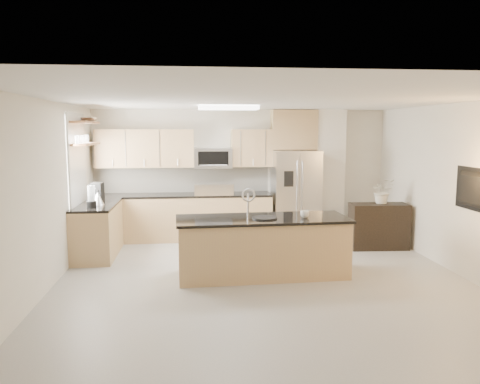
{
  "coord_description": "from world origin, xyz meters",
  "views": [
    {
      "loc": [
        -1.02,
        -6.36,
        2.2
      ],
      "look_at": [
        -0.23,
        1.3,
        1.17
      ],
      "focal_mm": 35.0,
      "sensor_mm": 36.0,
      "label": 1
    }
  ],
  "objects": [
    {
      "name": "flower_vase",
      "position": [
        2.47,
        1.87,
        1.19
      ],
      "size": [
        0.67,
        0.6,
        0.69
      ],
      "primitive_type": "imported",
      "rotation": [
        0.0,
        0.0,
        0.09
      ],
      "color": "beige",
      "rests_on": "credenza"
    },
    {
      "name": "credenza",
      "position": [
        2.41,
        1.83,
        0.42
      ],
      "size": [
        1.07,
        0.49,
        0.84
      ],
      "primitive_type": "cube",
      "rotation": [
        0.0,
        0.0,
        -0.05
      ],
      "color": "black",
      "rests_on": "floor"
    },
    {
      "name": "wall_back",
      "position": [
        0.0,
        3.25,
        1.3
      ],
      "size": [
        6.0,
        0.02,
        2.6
      ],
      "primitive_type": "cube",
      "color": "silver",
      "rests_on": "floor"
    },
    {
      "name": "window",
      "position": [
        -2.98,
        1.85,
        1.65
      ],
      "size": [
        0.04,
        1.15,
        1.65
      ],
      "color": "white",
      "rests_on": "wall_left"
    },
    {
      "name": "wall_left",
      "position": [
        -3.0,
        0.0,
        1.3
      ],
      "size": [
        0.02,
        6.5,
        2.6
      ],
      "primitive_type": "cube",
      "color": "silver",
      "rests_on": "floor"
    },
    {
      "name": "platter",
      "position": [
        0.04,
        0.37,
        0.9
      ],
      "size": [
        0.37,
        0.37,
        0.02
      ],
      "primitive_type": "cylinder",
      "rotation": [
        0.0,
        0.0,
        -0.0
      ],
      "color": "black",
      "rests_on": "island"
    },
    {
      "name": "coffee_maker",
      "position": [
        -2.69,
        2.06,
        1.08
      ],
      "size": [
        0.21,
        0.24,
        0.34
      ],
      "color": "black",
      "rests_on": "left_counter"
    },
    {
      "name": "back_counter",
      "position": [
        -1.23,
        2.93,
        0.47
      ],
      "size": [
        3.55,
        0.66,
        1.44
      ],
      "color": "tan",
      "rests_on": "floor"
    },
    {
      "name": "bowl",
      "position": [
        -2.85,
        2.29,
        2.38
      ],
      "size": [
        0.41,
        0.41,
        0.09
      ],
      "primitive_type": "imported",
      "rotation": [
        0.0,
        0.0,
        -0.09
      ],
      "color": "silver",
      "rests_on": "shelf_upper"
    },
    {
      "name": "wall_front",
      "position": [
        0.0,
        -3.25,
        1.3
      ],
      "size": [
        6.0,
        0.02,
        2.6
      ],
      "primitive_type": "cube",
      "color": "silver",
      "rests_on": "floor"
    },
    {
      "name": "partition_column",
      "position": [
        1.82,
        3.1,
        1.3
      ],
      "size": [
        0.6,
        0.3,
        2.6
      ],
      "primitive_type": "cube",
      "color": "white",
      "rests_on": "floor"
    },
    {
      "name": "blender",
      "position": [
        -2.67,
        1.45,
        1.08
      ],
      "size": [
        0.16,
        0.16,
        0.37
      ],
      "color": "black",
      "rests_on": "left_counter"
    },
    {
      "name": "television",
      "position": [
        2.91,
        -0.2,
        1.35
      ],
      "size": [
        0.14,
        1.08,
        0.62
      ],
      "primitive_type": "imported",
      "rotation": [
        0.0,
        0.0,
        1.57
      ],
      "color": "black",
      "rests_on": "wall_right"
    },
    {
      "name": "cup",
      "position": [
        0.65,
        0.38,
        0.94
      ],
      "size": [
        0.16,
        0.16,
        0.11
      ],
      "primitive_type": "imported",
      "rotation": [
        0.0,
        0.0,
        0.24
      ],
      "color": "white",
      "rests_on": "island"
    },
    {
      "name": "ceiling_fixture",
      "position": [
        -0.4,
        1.6,
        2.56
      ],
      "size": [
        1.0,
        0.5,
        0.06
      ],
      "primitive_type": "cube",
      "color": "white",
      "rests_on": "ceiling"
    },
    {
      "name": "shelf_upper",
      "position": [
        -2.85,
        1.95,
        2.32
      ],
      "size": [
        0.3,
        1.2,
        0.04
      ],
      "primitive_type": "cube",
      "color": "#935A3A",
      "rests_on": "wall_left"
    },
    {
      "name": "island",
      "position": [
        0.02,
        0.44,
        0.45
      ],
      "size": [
        2.6,
        1.02,
        1.31
      ],
      "rotation": [
        0.0,
        0.0,
        0.04
      ],
      "color": "tan",
      "rests_on": "floor"
    },
    {
      "name": "ceiling",
      "position": [
        0.0,
        0.0,
        2.6
      ],
      "size": [
        6.0,
        6.5,
        0.02
      ],
      "primitive_type": "cube",
      "color": "silver",
      "rests_on": "wall_back"
    },
    {
      "name": "microwave",
      "position": [
        -0.6,
        3.04,
        1.63
      ],
      "size": [
        0.76,
        0.4,
        0.4
      ],
      "color": "silver",
      "rests_on": "upper_cabinets"
    },
    {
      "name": "wall_right",
      "position": [
        3.0,
        0.0,
        1.3
      ],
      "size": [
        0.02,
        6.5,
        2.6
      ],
      "primitive_type": "cube",
      "color": "silver",
      "rests_on": "floor"
    },
    {
      "name": "left_counter",
      "position": [
        -2.67,
        1.85,
        0.46
      ],
      "size": [
        0.66,
        1.5,
        0.92
      ],
      "color": "tan",
      "rests_on": "floor"
    },
    {
      "name": "refrigerator",
      "position": [
        1.06,
        2.87,
        0.89
      ],
      "size": [
        0.92,
        0.78,
        1.78
      ],
      "color": "silver",
      "rests_on": "floor"
    },
    {
      "name": "kettle",
      "position": [
        -2.62,
        1.72,
        1.03
      ],
      "size": [
        0.21,
        0.21,
        0.26
      ],
      "color": "silver",
      "rests_on": "left_counter"
    },
    {
      "name": "range",
      "position": [
        -0.6,
        2.92,
        0.47
      ],
      "size": [
        0.76,
        0.64,
        1.14
      ],
      "color": "black",
      "rests_on": "floor"
    },
    {
      "name": "shelf_lower",
      "position": [
        -2.85,
        1.95,
        1.95
      ],
      "size": [
        0.3,
        1.2,
        0.04
      ],
      "primitive_type": "cube",
      "color": "#935A3A",
      "rests_on": "wall_left"
    },
    {
      "name": "floor",
      "position": [
        0.0,
        0.0,
        0.0
      ],
      "size": [
        6.5,
        6.5,
        0.0
      ],
      "primitive_type": "plane",
      "color": "#ABA9A2",
      "rests_on": "ground"
    },
    {
      "name": "upper_cabinets",
      "position": [
        -1.3,
        3.09,
        1.83
      ],
      "size": [
        3.5,
        0.33,
        0.75
      ],
      "color": "tan",
      "rests_on": "wall_back"
    }
  ]
}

